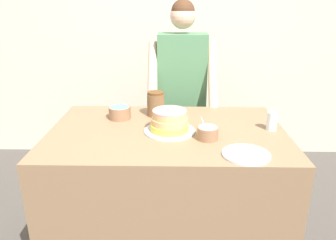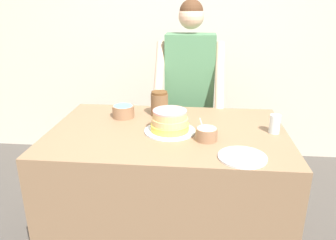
% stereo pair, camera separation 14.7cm
% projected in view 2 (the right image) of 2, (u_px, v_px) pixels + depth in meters
% --- Properties ---
extents(wall_back, '(10.00, 0.05, 2.60)m').
position_uv_depth(wall_back, '(183.00, 41.00, 3.53)').
color(wall_back, beige).
rests_on(wall_back, ground_plane).
extents(counter, '(1.51, 0.98, 0.93)m').
position_uv_depth(counter, '(168.00, 192.00, 2.27)').
color(counter, '#8C6B4C').
rests_on(counter, ground_plane).
extents(person_baker, '(0.56, 0.48, 1.72)m').
position_uv_depth(person_baker, '(190.00, 83.00, 2.82)').
color(person_baker, '#2D2D38').
rests_on(person_baker, ground_plane).
extents(cake, '(0.32, 0.32, 0.14)m').
position_uv_depth(cake, '(170.00, 122.00, 2.06)').
color(cake, silver).
rests_on(cake, counter).
extents(frosting_bowl_white, '(0.13, 0.13, 0.15)m').
position_uv_depth(frosting_bowl_white, '(206.00, 133.00, 1.94)').
color(frosting_bowl_white, '#936B4C').
rests_on(frosting_bowl_white, counter).
extents(frosting_bowl_blue, '(0.15, 0.15, 0.09)m').
position_uv_depth(frosting_bowl_blue, '(123.00, 111.00, 2.32)').
color(frosting_bowl_blue, '#936B4C').
rests_on(frosting_bowl_blue, counter).
extents(drinking_glass, '(0.07, 0.07, 0.12)m').
position_uv_depth(drinking_glass, '(275.00, 124.00, 2.04)').
color(drinking_glass, silver).
rests_on(drinking_glass, counter).
extents(ceramic_plate, '(0.26, 0.26, 0.01)m').
position_uv_depth(ceramic_plate, '(242.00, 157.00, 1.73)').
color(ceramic_plate, silver).
rests_on(ceramic_plate, counter).
extents(stoneware_jar, '(0.12, 0.12, 0.18)m').
position_uv_depth(stoneware_jar, '(159.00, 104.00, 2.35)').
color(stoneware_jar, brown).
rests_on(stoneware_jar, counter).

